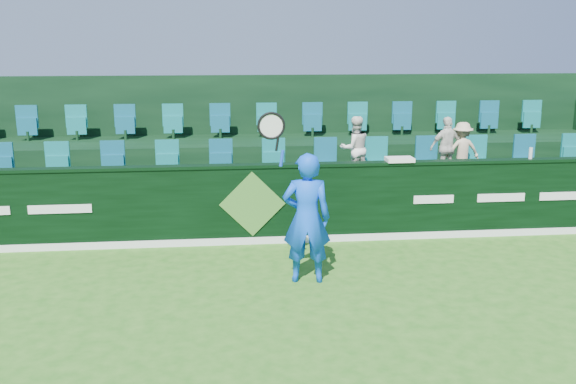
{
  "coord_description": "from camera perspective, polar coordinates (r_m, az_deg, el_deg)",
  "views": [
    {
      "loc": [
        -0.49,
        -6.42,
        3.34
      ],
      "look_at": [
        0.48,
        2.8,
        1.15
      ],
      "focal_mm": 40.0,
      "sensor_mm": 36.0,
      "label": 1
    }
  ],
  "objects": [
    {
      "name": "ground",
      "position": [
        7.25,
        -1.49,
        -14.14
      ],
      "size": [
        60.0,
        60.0,
        0.0
      ],
      "primitive_type": "plane",
      "color": "#266718",
      "rests_on": "ground"
    },
    {
      "name": "sponsor_hoarding",
      "position": [
        10.76,
        -3.2,
        -1.07
      ],
      "size": [
        16.0,
        0.25,
        1.35
      ],
      "color": "black",
      "rests_on": "ground"
    },
    {
      "name": "stand_tier_front",
      "position": [
        11.9,
        -3.47,
        -1.04
      ],
      "size": [
        16.0,
        2.0,
        0.8
      ],
      "primitive_type": "cube",
      "color": "black",
      "rests_on": "ground"
    },
    {
      "name": "stand_tier_back",
      "position": [
        13.69,
        -3.85,
        1.94
      ],
      "size": [
        16.0,
        1.8,
        1.3
      ],
      "primitive_type": "cube",
      "color": "black",
      "rests_on": "ground"
    },
    {
      "name": "stand_rear",
      "position": [
        14.03,
        -3.96,
        4.56
      ],
      "size": [
        16.0,
        4.1,
        2.6
      ],
      "color": "black",
      "rests_on": "ground"
    },
    {
      "name": "seat_row_front",
      "position": [
        12.13,
        -3.6,
        2.63
      ],
      "size": [
        13.5,
        0.5,
        0.6
      ],
      "primitive_type": "cube",
      "color": "#125970",
      "rests_on": "stand_tier_front"
    },
    {
      "name": "seat_row_back",
      "position": [
        13.83,
        -3.96,
        6.04
      ],
      "size": [
        13.5,
        0.5,
        0.6
      ],
      "primitive_type": "cube",
      "color": "#125970",
      "rests_on": "stand_tier_back"
    },
    {
      "name": "tennis_player",
      "position": [
        8.96,
        1.63,
        -2.25
      ],
      "size": [
        1.07,
        0.52,
        2.45
      ],
      "color": "blue",
      "rests_on": "ground"
    },
    {
      "name": "spectator_left",
      "position": [
        11.95,
        5.96,
        3.87
      ],
      "size": [
        0.65,
        0.55,
        1.19
      ],
      "primitive_type": "imported",
      "rotation": [
        0.0,
        0.0,
        3.32
      ],
      "color": "white",
      "rests_on": "stand_tier_front"
    },
    {
      "name": "spectator_middle",
      "position": [
        12.44,
        13.95,
        3.85
      ],
      "size": [
        0.71,
        0.37,
        1.16
      ],
      "primitive_type": "imported",
      "rotation": [
        0.0,
        0.0,
        3.27
      ],
      "color": "silver",
      "rests_on": "stand_tier_front"
    },
    {
      "name": "spectator_right",
      "position": [
        12.55,
        15.2,
        3.61
      ],
      "size": [
        0.69,
        0.4,
        1.06
      ],
      "primitive_type": "imported",
      "rotation": [
        0.0,
        0.0,
        3.15
      ],
      "color": "#CDB991",
      "rests_on": "stand_tier_front"
    },
    {
      "name": "towel",
      "position": [
        11.01,
        9.89,
        2.87
      ],
      "size": [
        0.46,
        0.3,
        0.07
      ],
      "primitive_type": "cube",
      "color": "white",
      "rests_on": "sponsor_hoarding"
    },
    {
      "name": "drinks_bottle",
      "position": [
        11.85,
        20.76,
        3.25
      ],
      "size": [
        0.06,
        0.06,
        0.2
      ],
      "primitive_type": "cylinder",
      "color": "silver",
      "rests_on": "sponsor_hoarding"
    }
  ]
}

